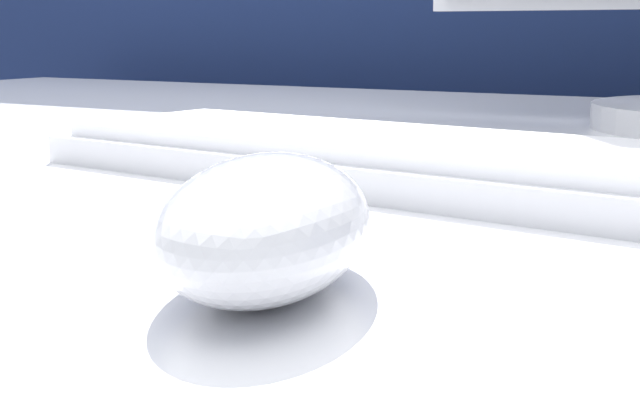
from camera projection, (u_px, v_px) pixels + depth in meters
computer_mouse_near at (267, 225)px, 0.27m from camera, size 0.09×0.12×0.04m
keyboard at (369, 156)px, 0.47m from camera, size 0.38×0.17×0.02m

